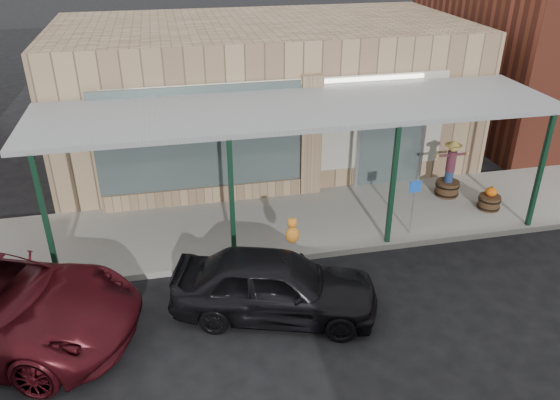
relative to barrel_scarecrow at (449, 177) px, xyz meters
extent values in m
plane|color=black|center=(-4.30, -4.07, -0.69)|extent=(120.00, 120.00, 0.00)
cube|color=gray|center=(-4.30, -0.47, -0.61)|extent=(40.00, 3.20, 0.15)
cube|color=tan|center=(-4.30, 4.13, 1.41)|extent=(12.00, 6.00, 4.20)
cube|color=#495959|center=(-6.50, 0.98, 1.21)|extent=(5.20, 0.06, 2.80)
cube|color=#495959|center=(-1.30, 1.11, 0.81)|extent=(1.80, 0.06, 2.80)
cube|color=tan|center=(-3.60, 1.03, 1.01)|extent=(0.55, 0.30, 3.40)
cube|color=tan|center=(-6.50, 1.03, -0.34)|extent=(5.20, 0.30, 0.50)
cube|color=#ADAA99|center=(-4.30, 1.10, 1.31)|extent=(9.00, 0.02, 2.60)
cube|color=white|center=(-4.30, 1.07, 2.51)|extent=(7.50, 0.03, 0.10)
cube|color=slate|center=(-4.30, -0.47, 2.36)|extent=(12.00, 3.00, 0.12)
cube|color=#10311F|center=(-9.80, -1.92, 0.86)|extent=(0.10, 0.10, 2.95)
cube|color=#10311F|center=(-6.10, -1.92, 0.86)|extent=(0.10, 0.10, 2.95)
cube|color=#10311F|center=(-2.50, -1.92, 0.86)|extent=(0.10, 0.10, 2.95)
cube|color=#10311F|center=(1.20, -1.92, 0.86)|extent=(0.10, 0.10, 2.95)
cylinder|color=#452B1B|center=(0.00, 0.00, -0.33)|extent=(0.77, 0.77, 0.41)
cylinder|color=navy|center=(0.00, 0.00, 0.03)|extent=(0.28, 0.28, 0.31)
cylinder|color=maroon|center=(0.00, 0.00, 0.46)|extent=(0.31, 0.31, 0.56)
sphere|color=gold|center=(0.00, 0.00, 0.85)|extent=(0.23, 0.23, 0.23)
cone|color=gold|center=(0.00, 0.00, 0.98)|extent=(0.37, 0.37, 0.14)
cylinder|color=#452B1B|center=(0.70, -0.95, -0.35)|extent=(0.62, 0.62, 0.37)
ellipsoid|color=orange|center=(0.70, -0.95, -0.05)|extent=(0.29, 0.29, 0.24)
cylinder|color=#4C471E|center=(0.70, -0.95, 0.08)|extent=(0.04, 0.04, 0.05)
cylinder|color=gray|center=(-1.82, -1.67, 0.01)|extent=(0.04, 0.04, 1.09)
cube|color=blue|center=(-1.82, -1.67, 0.70)|extent=(0.29, 0.03, 0.29)
imported|color=black|center=(-5.55, -3.72, -0.02)|extent=(4.22, 2.68, 1.34)
ellipsoid|color=orange|center=(-4.99, -2.79, 0.47)|extent=(0.29, 0.24, 0.37)
sphere|color=orange|center=(-4.99, -2.75, 0.72)|extent=(0.21, 0.21, 0.21)
cylinder|color=#1B7B1E|center=(-4.99, -2.79, 0.61)|extent=(0.14, 0.14, 0.02)
camera|label=1|loc=(-7.24, -12.04, 6.23)|focal=35.00mm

